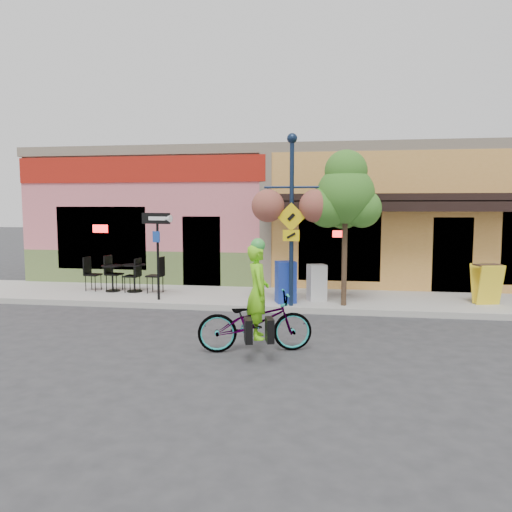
% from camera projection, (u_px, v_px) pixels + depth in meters
% --- Properties ---
extents(ground, '(90.00, 90.00, 0.00)m').
position_uv_depth(ground, '(287.00, 318.00, 11.72)').
color(ground, '#2D2D30').
rests_on(ground, ground).
extents(sidewalk, '(24.00, 3.00, 0.15)m').
position_uv_depth(sidewalk, '(294.00, 299.00, 13.67)').
color(sidewalk, '#9E9B93').
rests_on(sidewalk, ground).
extents(curb, '(24.00, 0.12, 0.15)m').
position_uv_depth(curb, '(290.00, 310.00, 12.25)').
color(curb, '#A8A59E').
rests_on(curb, ground).
extents(building, '(18.20, 8.20, 4.50)m').
position_uv_depth(building, '(307.00, 216.00, 18.86)').
color(building, '#CE6670').
rests_on(building, ground).
extents(bicycle, '(2.18, 1.23, 1.08)m').
position_uv_depth(bicycle, '(255.00, 322.00, 8.98)').
color(bicycle, '#982C0D').
rests_on(bicycle, ground).
extents(cyclist_rider, '(0.55, 0.70, 1.69)m').
position_uv_depth(cyclist_rider, '(258.00, 305.00, 8.94)').
color(cyclist_rider, '#76E317').
rests_on(cyclist_rider, ground).
extents(lamp_post, '(1.37, 0.58, 4.23)m').
position_uv_depth(lamp_post, '(292.00, 221.00, 12.20)').
color(lamp_post, '#12213A').
rests_on(lamp_post, sidewalk).
extents(one_way_sign, '(0.90, 0.42, 2.29)m').
position_uv_depth(one_way_sign, '(158.00, 257.00, 13.08)').
color(one_way_sign, black).
rests_on(one_way_sign, sidewalk).
extents(cafe_set_left, '(1.83, 1.06, 1.05)m').
position_uv_depth(cafe_set_left, '(134.00, 274.00, 14.34)').
color(cafe_set_left, black).
rests_on(cafe_set_left, sidewalk).
extents(cafe_set_right, '(1.72, 0.95, 1.00)m').
position_uv_depth(cafe_set_right, '(112.00, 274.00, 14.42)').
color(cafe_set_right, black).
rests_on(cafe_set_right, sidewalk).
extents(newspaper_box_blue, '(0.60, 0.57, 1.07)m').
position_uv_depth(newspaper_box_blue, '(286.00, 282.00, 12.73)').
color(newspaper_box_blue, '#19329A').
rests_on(newspaper_box_blue, sidewalk).
extents(newspaper_box_grey, '(0.56, 0.53, 0.95)m').
position_uv_depth(newspaper_box_grey, '(317.00, 283.00, 13.03)').
color(newspaper_box_grey, silver).
rests_on(newspaper_box_grey, sidewalk).
extents(street_tree, '(1.98, 1.98, 3.88)m').
position_uv_depth(street_tree, '(345.00, 228.00, 12.25)').
color(street_tree, '#3D7A26').
rests_on(street_tree, sidewalk).
extents(sandwich_board, '(0.71, 0.59, 1.02)m').
position_uv_depth(sandwich_board, '(491.00, 285.00, 12.38)').
color(sandwich_board, yellow).
rests_on(sandwich_board, sidewalk).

